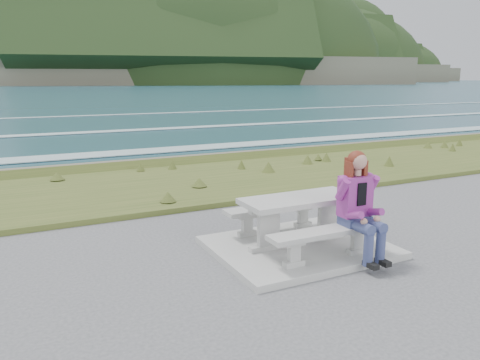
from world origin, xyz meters
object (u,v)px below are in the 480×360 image
object	(u,v)px
picnic_table	(300,208)
seated_woman	(362,220)
bench_seaward	(276,211)
bench_landward	(327,236)

from	to	relation	value
picnic_table	seated_woman	xyz separation A→B (m)	(0.48, -0.84, -0.02)
bench_seaward	seated_woman	bearing A→B (deg)	-72.71
bench_landward	bench_seaward	size ratio (longest dim) A/B	1.00
bench_landward	bench_seaward	bearing A→B (deg)	90.00
picnic_table	bench_landward	xyz separation A→B (m)	(0.00, -0.70, -0.23)
bench_landward	picnic_table	bearing A→B (deg)	90.00
picnic_table	bench_seaward	world-z (taller)	picnic_table
seated_woman	picnic_table	bearing A→B (deg)	119.77
bench_landward	seated_woman	xyz separation A→B (m)	(0.48, -0.14, 0.21)
picnic_table	seated_woman	bearing A→B (deg)	-60.35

